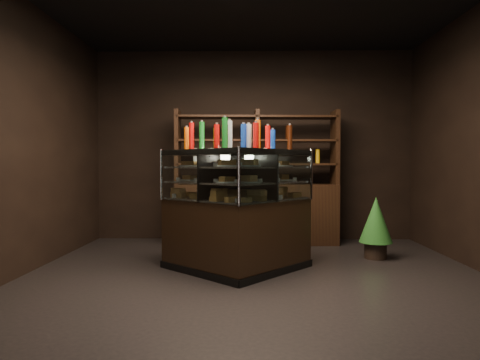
% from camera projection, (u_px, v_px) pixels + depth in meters
% --- Properties ---
extents(ground, '(5.00, 5.00, 0.00)m').
position_uv_depth(ground, '(256.00, 281.00, 4.38)').
color(ground, black).
rests_on(ground, ground).
extents(room_shell, '(5.02, 5.02, 3.01)m').
position_uv_depth(room_shell, '(256.00, 90.00, 4.31)').
color(room_shell, black).
rests_on(room_shell, ground).
extents(display_case, '(1.77, 1.35, 1.37)m').
position_uv_depth(display_case, '(237.00, 230.00, 4.75)').
color(display_case, black).
rests_on(display_case, ground).
extents(food_display, '(1.40, 0.96, 0.42)m').
position_uv_depth(food_display, '(237.00, 177.00, 4.72)').
color(food_display, '#B58C41').
rests_on(food_display, display_case).
extents(bottles_top, '(1.23, 0.82, 0.30)m').
position_uv_depth(bottles_top, '(237.00, 137.00, 4.71)').
color(bottles_top, silver).
rests_on(bottles_top, display_case).
extents(potted_conifer, '(0.41, 0.41, 0.88)m').
position_uv_depth(potted_conifer, '(376.00, 219.00, 5.41)').
color(potted_conifer, black).
rests_on(potted_conifer, ground).
extents(back_shelving, '(2.43, 0.54, 2.00)m').
position_uv_depth(back_shelving, '(257.00, 204.00, 6.41)').
color(back_shelving, black).
rests_on(back_shelving, ground).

